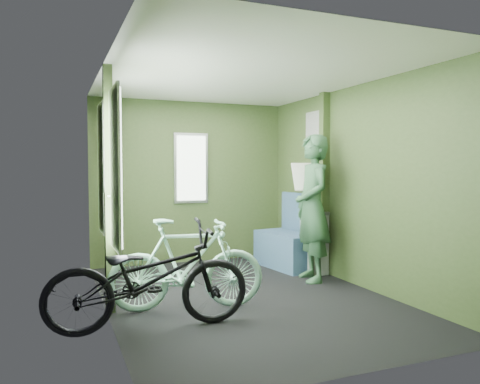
{
  "coord_description": "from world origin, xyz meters",
  "views": [
    {
      "loc": [
        -1.85,
        -4.49,
        1.36
      ],
      "look_at": [
        0.0,
        0.1,
        1.1
      ],
      "focal_mm": 35.0,
      "sensor_mm": 36.0,
      "label": 1
    }
  ],
  "objects_px": {
    "bicycle_black": "(150,331)",
    "bench_seat": "(290,245)",
    "passenger": "(312,208)",
    "waste_box": "(314,242)",
    "bicycle_mint": "(187,310)"
  },
  "relations": [
    {
      "from": "bicycle_black",
      "to": "bench_seat",
      "type": "bearing_deg",
      "value": -48.32
    },
    {
      "from": "passenger",
      "to": "waste_box",
      "type": "height_order",
      "value": "passenger"
    },
    {
      "from": "bicycle_mint",
      "to": "passenger",
      "type": "bearing_deg",
      "value": -60.96
    },
    {
      "from": "passenger",
      "to": "bench_seat",
      "type": "bearing_deg",
      "value": -178.21
    },
    {
      "from": "bicycle_black",
      "to": "bicycle_mint",
      "type": "relative_size",
      "value": 1.15
    },
    {
      "from": "bicycle_black",
      "to": "bench_seat",
      "type": "relative_size",
      "value": 1.67
    },
    {
      "from": "bench_seat",
      "to": "passenger",
      "type": "bearing_deg",
      "value": -105.75
    },
    {
      "from": "passenger",
      "to": "bicycle_black",
      "type": "bearing_deg",
      "value": -54.84
    },
    {
      "from": "passenger",
      "to": "waste_box",
      "type": "xyz_separation_m",
      "value": [
        0.22,
        0.32,
        -0.48
      ]
    },
    {
      "from": "bicycle_mint",
      "to": "waste_box",
      "type": "height_order",
      "value": "waste_box"
    },
    {
      "from": "passenger",
      "to": "bicycle_mint",
      "type": "bearing_deg",
      "value": -61.07
    },
    {
      "from": "bicycle_mint",
      "to": "bench_seat",
      "type": "relative_size",
      "value": 1.46
    },
    {
      "from": "bicycle_mint",
      "to": "passenger",
      "type": "height_order",
      "value": "passenger"
    },
    {
      "from": "passenger",
      "to": "waste_box",
      "type": "bearing_deg",
      "value": 155.48
    },
    {
      "from": "bicycle_black",
      "to": "bicycle_mint",
      "type": "distance_m",
      "value": 0.61
    }
  ]
}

